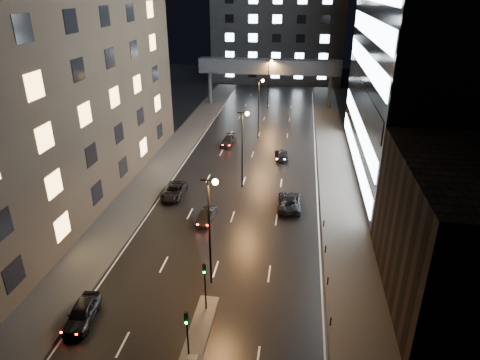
% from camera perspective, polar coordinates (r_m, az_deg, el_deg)
% --- Properties ---
extents(ground, '(160.00, 160.00, 0.00)m').
position_cam_1_polar(ground, '(66.96, 1.70, 3.43)').
color(ground, black).
rests_on(ground, ground).
extents(sidewalk_left, '(5.00, 110.00, 0.15)m').
position_cam_1_polar(sidewalk_left, '(64.90, -9.86, 2.43)').
color(sidewalk_left, '#383533').
rests_on(sidewalk_left, ground).
extents(sidewalk_right, '(5.00, 110.00, 0.15)m').
position_cam_1_polar(sidewalk_right, '(62.19, 12.68, 1.19)').
color(sidewalk_right, '#383533').
rests_on(sidewalk_right, ground).
extents(building_left, '(15.00, 48.00, 40.00)m').
position_cam_1_polar(building_left, '(54.83, -25.64, 18.02)').
color(building_left, '#2D2319').
rests_on(building_left, ground).
extents(building_right_low, '(10.00, 18.00, 12.00)m').
position_cam_1_polar(building_right_low, '(38.28, 27.21, -6.65)').
color(building_right_low, black).
rests_on(building_right_low, ground).
extents(building_right_glass, '(20.00, 36.00, 45.00)m').
position_cam_1_polar(building_right_glass, '(60.88, 27.32, 20.55)').
color(building_right_glass, black).
rests_on(building_right_glass, ground).
extents(building_far, '(34.00, 14.00, 25.00)m').
position_cam_1_polar(building_far, '(120.86, 5.12, 18.92)').
color(building_far, '#333335').
rests_on(building_far, ground).
extents(skybridge, '(30.00, 3.00, 10.00)m').
position_cam_1_polar(skybridge, '(93.69, 3.95, 14.78)').
color(skybridge, '#333335').
rests_on(skybridge, ground).
extents(median_island, '(1.60, 8.00, 0.15)m').
position_cam_1_polar(median_island, '(34.63, -5.46, -19.46)').
color(median_island, '#383533').
rests_on(median_island, ground).
extents(traffic_signal_near, '(0.28, 0.34, 4.40)m').
position_cam_1_polar(traffic_signal_near, '(34.50, -4.70, -13.01)').
color(traffic_signal_near, black).
rests_on(traffic_signal_near, median_island).
extents(traffic_signal_far, '(0.28, 0.34, 4.40)m').
position_cam_1_polar(traffic_signal_far, '(30.46, -7.06, -19.22)').
color(traffic_signal_far, black).
rests_on(traffic_signal_far, median_island).
extents(bollard_row, '(0.12, 25.12, 0.90)m').
position_cam_1_polar(bollard_row, '(37.23, 11.79, -15.47)').
color(bollard_row, black).
rests_on(bollard_row, ground).
extents(streetlight_near, '(1.45, 0.50, 10.15)m').
position_cam_1_polar(streetlight_near, '(35.49, -3.88, -5.21)').
color(streetlight_near, black).
rests_on(streetlight_near, ground).
extents(streetlight_mid_a, '(1.45, 0.50, 10.15)m').
position_cam_1_polar(streetlight_mid_a, '(53.52, 0.47, 5.34)').
color(streetlight_mid_a, black).
rests_on(streetlight_mid_a, ground).
extents(streetlight_mid_b, '(1.45, 0.50, 10.15)m').
position_cam_1_polar(streetlight_mid_b, '(72.58, 2.63, 10.47)').
color(streetlight_mid_b, black).
rests_on(streetlight_mid_b, ground).
extents(streetlight_far, '(1.45, 0.50, 10.15)m').
position_cam_1_polar(streetlight_far, '(92.05, 3.91, 13.44)').
color(streetlight_far, black).
rests_on(streetlight_far, ground).
extents(car_away_a, '(2.33, 4.78, 1.57)m').
position_cam_1_polar(car_away_a, '(37.02, -20.30, -16.29)').
color(car_away_a, black).
rests_on(car_away_a, ground).
extents(car_away_b, '(1.82, 4.07, 1.30)m').
position_cam_1_polar(car_away_b, '(47.94, -4.48, -4.81)').
color(car_away_b, black).
rests_on(car_away_b, ground).
extents(car_away_c, '(2.47, 5.27, 1.46)m').
position_cam_1_polar(car_away_c, '(53.87, -8.79, -1.47)').
color(car_away_c, black).
rests_on(car_away_c, ground).
extents(car_away_d, '(2.18, 4.82, 1.37)m').
position_cam_1_polar(car_away_d, '(70.81, -1.58, 5.21)').
color(car_away_d, black).
rests_on(car_away_d, ground).
extents(car_toward_a, '(2.82, 5.84, 1.60)m').
position_cam_1_polar(car_toward_a, '(50.89, 6.60, -2.87)').
color(car_toward_a, black).
rests_on(car_toward_a, ground).
extents(car_toward_b, '(2.38, 4.79, 1.34)m').
position_cam_1_polar(car_toward_b, '(65.39, 5.56, 3.42)').
color(car_toward_b, black).
rests_on(car_toward_b, ground).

